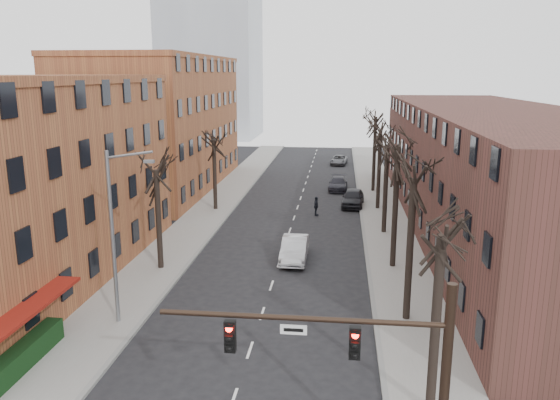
% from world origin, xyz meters
% --- Properties ---
extents(sidewalk_left, '(4.00, 90.00, 0.15)m').
position_xyz_m(sidewalk_left, '(-8.00, 35.00, 0.07)').
color(sidewalk_left, gray).
rests_on(sidewalk_left, ground).
extents(sidewalk_right, '(4.00, 90.00, 0.15)m').
position_xyz_m(sidewalk_right, '(8.00, 35.00, 0.07)').
color(sidewalk_right, gray).
rests_on(sidewalk_right, ground).
extents(building_left_near, '(12.00, 26.00, 12.00)m').
position_xyz_m(building_left_near, '(-16.00, 15.00, 6.00)').
color(building_left_near, brown).
rests_on(building_left_near, ground).
extents(building_left_far, '(12.00, 28.00, 14.00)m').
position_xyz_m(building_left_far, '(-16.00, 44.00, 7.00)').
color(building_left_far, brown).
rests_on(building_left_far, ground).
extents(building_right, '(12.00, 50.00, 10.00)m').
position_xyz_m(building_right, '(16.00, 30.00, 5.00)').
color(building_right, '#4E2A24').
rests_on(building_right, ground).
extents(awning_left, '(1.20, 7.00, 0.15)m').
position_xyz_m(awning_left, '(-9.40, 6.00, 0.00)').
color(awning_left, maroon).
rests_on(awning_left, ground).
extents(hedge, '(0.80, 6.00, 1.00)m').
position_xyz_m(hedge, '(-9.50, 5.00, 0.65)').
color(hedge, black).
rests_on(hedge, sidewalk_left).
extents(tree_right_b, '(5.20, 5.20, 10.80)m').
position_xyz_m(tree_right_b, '(7.60, 12.00, 0.00)').
color(tree_right_b, black).
rests_on(tree_right_b, ground).
extents(tree_right_c, '(5.20, 5.20, 11.60)m').
position_xyz_m(tree_right_c, '(7.60, 20.00, 0.00)').
color(tree_right_c, black).
rests_on(tree_right_c, ground).
extents(tree_right_d, '(5.20, 5.20, 10.00)m').
position_xyz_m(tree_right_d, '(7.60, 28.00, 0.00)').
color(tree_right_d, black).
rests_on(tree_right_d, ground).
extents(tree_right_e, '(5.20, 5.20, 10.80)m').
position_xyz_m(tree_right_e, '(7.60, 36.00, 0.00)').
color(tree_right_e, black).
rests_on(tree_right_e, ground).
extents(tree_right_f, '(5.20, 5.20, 11.60)m').
position_xyz_m(tree_right_f, '(7.60, 44.00, 0.00)').
color(tree_right_f, black).
rests_on(tree_right_f, ground).
extents(tree_left_a, '(5.20, 5.20, 9.50)m').
position_xyz_m(tree_left_a, '(-7.60, 18.00, 0.00)').
color(tree_left_a, black).
rests_on(tree_left_a, ground).
extents(tree_left_b, '(5.20, 5.20, 9.50)m').
position_xyz_m(tree_left_b, '(-7.60, 34.00, 0.00)').
color(tree_left_b, black).
rests_on(tree_left_b, ground).
extents(signal_mast_arm, '(8.14, 0.30, 7.20)m').
position_xyz_m(signal_mast_arm, '(5.45, -1.00, 4.40)').
color(signal_mast_arm, black).
rests_on(signal_mast_arm, ground).
extents(streetlight, '(2.45, 0.22, 9.03)m').
position_xyz_m(streetlight, '(-7.03, 10.00, 5.01)').
color(streetlight, slate).
rests_on(streetlight, ground).
extents(silver_sedan, '(1.72, 4.92, 1.62)m').
position_xyz_m(silver_sedan, '(1.00, 20.79, 0.81)').
color(silver_sedan, silver).
rests_on(silver_sedan, ground).
extents(parked_car_near, '(2.40, 5.10, 1.69)m').
position_xyz_m(parked_car_near, '(5.30, 37.07, 0.84)').
color(parked_car_near, black).
rests_on(parked_car_near, ground).
extents(parked_car_mid, '(2.13, 4.93, 1.41)m').
position_xyz_m(parked_car_mid, '(3.80, 44.49, 0.71)').
color(parked_car_mid, '#212129').
rests_on(parked_car_mid, ground).
extents(parked_car_far, '(2.59, 4.83, 1.29)m').
position_xyz_m(parked_car_far, '(3.80, 61.96, 0.64)').
color(parked_car_far, '#5C5E64').
rests_on(parked_car_far, ground).
extents(pedestrian_crossing, '(0.59, 1.09, 1.76)m').
position_xyz_m(pedestrian_crossing, '(1.91, 33.05, 0.88)').
color(pedestrian_crossing, black).
rests_on(pedestrian_crossing, ground).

